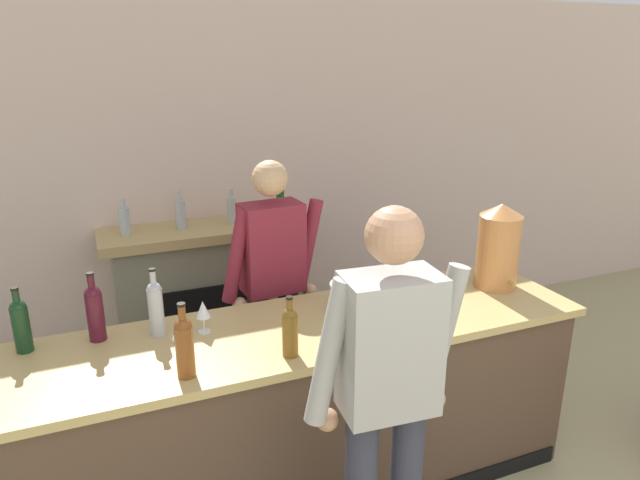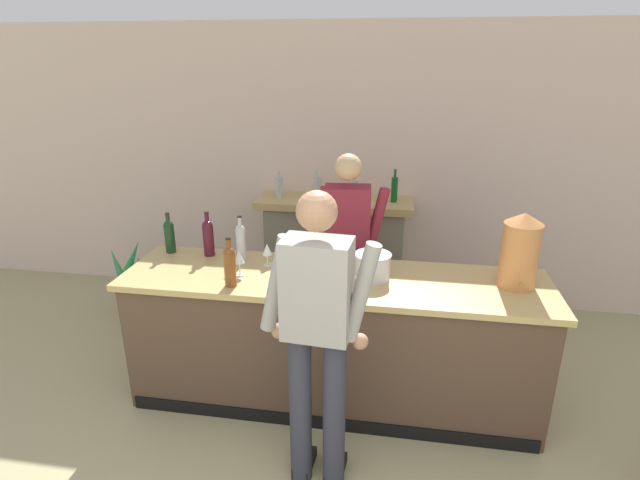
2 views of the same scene
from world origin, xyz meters
TOP-DOWN VIEW (x-y plane):
  - wall_back_panel at (0.00, 4.20)m, footprint 12.00×0.07m
  - bar_counter at (-0.21, 2.39)m, footprint 2.94×0.76m
  - fireplace_stone at (-0.41, 3.94)m, footprint 1.51×0.52m
  - potted_plant_corner at (-2.34, 3.39)m, footprint 0.41×0.48m
  - person_customer at (-0.20, 1.61)m, footprint 0.66×0.33m
  - person_bartender at (-0.20, 3.04)m, footprint 0.66×0.33m
  - copper_dispenser at (0.99, 2.45)m, footprint 0.25×0.28m
  - ice_bucket_steel at (0.05, 2.42)m, footprint 0.25×0.25m
  - wine_bottle_riesling_slim at (-1.21, 2.64)m, footprint 0.08×0.08m
  - wine_bottle_cabernet_heavy at (-0.93, 2.58)m, footprint 0.07×0.07m
  - wine_bottle_chardonnay_pale at (-0.40, 2.15)m, footprint 0.07×0.07m
  - wine_bottle_rose_blush at (-1.53, 2.65)m, footprint 0.08×0.08m
  - wine_bottle_burgundy_dark at (-0.87, 2.15)m, footprint 0.08×0.08m
  - wine_glass_near_bucket at (-0.86, 2.32)m, footprint 0.08×0.08m
  - wine_glass_front_left at (-0.72, 2.52)m, footprint 0.07×0.07m

SIDE VIEW (x-z plane):
  - potted_plant_corner at x=-2.34m, z-range -0.10..0.64m
  - bar_counter at x=-0.21m, z-range 0.00..1.00m
  - fireplace_stone at x=-0.41m, z-range -0.15..1.29m
  - person_bartender at x=-0.20m, z-range 0.09..1.83m
  - person_customer at x=-0.20m, z-range 0.10..1.92m
  - ice_bucket_steel at x=0.05m, z-range 1.00..1.18m
  - wine_glass_front_left at x=-0.72m, z-range 1.03..1.20m
  - wine_glass_near_bucket at x=-0.86m, z-range 1.04..1.22m
  - wine_bottle_chardonnay_pale at x=-0.40m, z-range 0.99..1.28m
  - wine_bottle_rose_blush at x=-1.53m, z-range 0.98..1.30m
  - wine_bottle_burgundy_dark at x=-0.87m, z-range 0.98..1.32m
  - wine_bottle_cabernet_heavy at x=-0.93m, z-range 0.98..1.33m
  - wine_bottle_riesling_slim at x=-1.21m, z-range 0.98..1.33m
  - copper_dispenser at x=0.99m, z-range 1.00..1.51m
  - wall_back_panel at x=0.00m, z-range 0.00..2.75m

